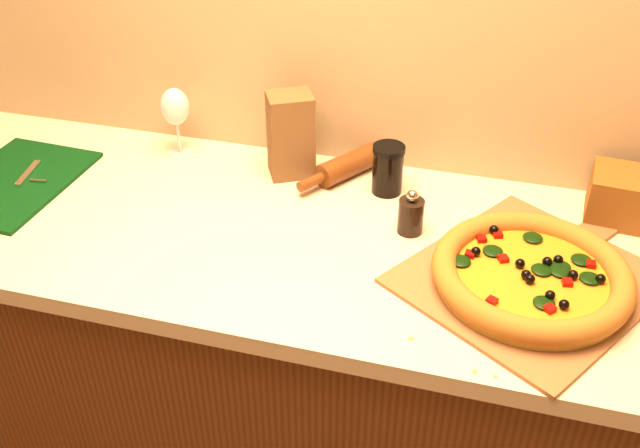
{
  "coord_description": "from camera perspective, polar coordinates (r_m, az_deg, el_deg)",
  "views": [
    {
      "loc": [
        0.34,
        0.24,
        1.79
      ],
      "look_at": [
        0.03,
        1.38,
        0.96
      ],
      "focal_mm": 40.0,
      "sensor_mm": 36.0,
      "label": 1
    }
  ],
  "objects": [
    {
      "name": "cabinet",
      "position": [
        1.84,
        -0.46,
        -12.62
      ],
      "size": [
        2.8,
        0.65,
        0.86
      ],
      "primitive_type": "cube",
      "color": "#4E2410",
      "rests_on": "ground"
    },
    {
      "name": "countertop",
      "position": [
        1.54,
        -0.54,
        -1.25
      ],
      "size": [
        2.84,
        0.68,
        0.04
      ],
      "primitive_type": "cube",
      "color": "beige",
      "rests_on": "cabinet"
    },
    {
      "name": "pizza_peel",
      "position": [
        1.46,
        16.76,
        -4.02
      ],
      "size": [
        0.58,
        0.63,
        0.01
      ],
      "rotation": [
        0.0,
        0.0,
        -0.57
      ],
      "color": "brown",
      "rests_on": "countertop"
    },
    {
      "name": "pizza",
      "position": [
        1.41,
        16.53,
        -3.92
      ],
      "size": [
        0.38,
        0.38,
        0.05
      ],
      "color": "#BB892E",
      "rests_on": "pizza_peel"
    },
    {
      "name": "cutting_board",
      "position": [
        1.83,
        -23.44,
        3.07
      ],
      "size": [
        0.29,
        0.37,
        0.03
      ],
      "rotation": [
        0.0,
        0.0,
        -0.04
      ],
      "color": "#05320D",
      "rests_on": "countertop"
    },
    {
      "name": "pepper_grinder",
      "position": [
        1.51,
        7.28,
        0.73
      ],
      "size": [
        0.05,
        0.05,
        0.1
      ],
      "color": "black",
      "rests_on": "countertop"
    },
    {
      "name": "rolling_pin",
      "position": [
        1.74,
        3.77,
        5.4
      ],
      "size": [
        0.26,
        0.37,
        0.06
      ],
      "rotation": [
        0.0,
        0.0,
        0.98
      ],
      "color": "#52280E",
      "rests_on": "countertop"
    },
    {
      "name": "wine_glass",
      "position": [
        1.79,
        -11.51,
        9.04
      ],
      "size": [
        0.07,
        0.07,
        0.18
      ],
      "color": "silver",
      "rests_on": "countertop"
    },
    {
      "name": "paper_bag",
      "position": [
        1.68,
        -2.36,
        7.11
      ],
      "size": [
        0.13,
        0.12,
        0.2
      ],
      "primitive_type": "cube",
      "rotation": [
        0.0,
        0.0,
        0.49
      ],
      "color": "brown",
      "rests_on": "countertop"
    },
    {
      "name": "dark_jar",
      "position": [
        1.63,
        5.44,
        4.4
      ],
      "size": [
        0.07,
        0.07,
        0.12
      ],
      "color": "black",
      "rests_on": "countertop"
    }
  ]
}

